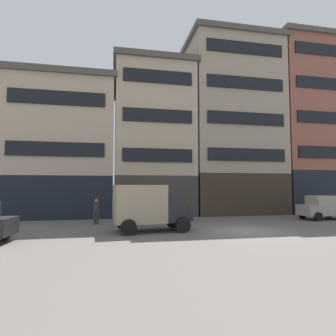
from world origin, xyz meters
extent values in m
plane|color=#605B56|center=(0.00, 0.00, 0.00)|extent=(120.00, 120.00, 0.00)
cube|color=black|center=(-11.72, 10.53, 1.69)|extent=(8.52, 6.16, 3.38)
cube|color=tan|center=(-11.72, 10.53, 7.37)|extent=(8.52, 6.16, 7.99)
cube|color=#47423D|center=(-11.72, 10.53, 11.62)|extent=(9.02, 6.66, 0.50)
cube|color=black|center=(-11.72, 7.39, 5.38)|extent=(7.15, 0.12, 1.10)
cube|color=black|center=(-11.72, 7.39, 9.37)|extent=(7.15, 0.12, 1.10)
cube|color=#38332D|center=(-3.88, 10.53, 1.72)|extent=(6.87, 6.16, 3.43)
cube|color=tan|center=(-3.88, 10.53, 8.36)|extent=(6.87, 6.16, 9.86)
cube|color=#47423D|center=(-3.88, 10.53, 13.54)|extent=(7.37, 6.66, 0.50)
cube|color=black|center=(-3.88, 7.39, 5.07)|extent=(5.77, 0.12, 1.10)
cube|color=black|center=(-3.88, 7.39, 8.36)|extent=(5.77, 0.12, 1.10)
cube|color=black|center=(-3.88, 7.39, 11.65)|extent=(5.77, 0.12, 1.10)
cube|color=#33281E|center=(4.00, 10.53, 1.85)|extent=(8.59, 6.16, 3.69)
cube|color=gray|center=(4.00, 10.53, 10.10)|extent=(8.59, 6.16, 12.81)
cube|color=#47423D|center=(4.00, 10.53, 16.75)|extent=(9.09, 6.66, 0.50)
cube|color=black|center=(4.00, 7.39, 5.29)|extent=(7.21, 0.12, 1.10)
cube|color=black|center=(4.00, 7.39, 8.50)|extent=(7.21, 0.12, 1.10)
cube|color=black|center=(4.00, 7.39, 11.70)|extent=(7.21, 0.12, 1.10)
cube|color=black|center=(4.00, 7.39, 14.90)|extent=(7.21, 0.12, 1.10)
cube|color=black|center=(12.21, 10.53, 2.03)|extent=(7.53, 6.16, 4.05)
cube|color=brown|center=(12.21, 10.53, 10.61)|extent=(7.53, 6.16, 13.12)
cube|color=#47423D|center=(12.21, 10.53, 17.42)|extent=(8.03, 6.66, 0.50)
cube|color=black|center=(12.21, 7.39, 5.69)|extent=(6.33, 0.12, 1.10)
cube|color=black|center=(12.21, 7.39, 8.97)|extent=(6.33, 0.12, 1.10)
cube|color=black|center=(12.21, 7.39, 12.25)|extent=(6.33, 0.12, 1.10)
cube|color=black|center=(12.21, 7.39, 15.53)|extent=(6.33, 0.12, 1.10)
cube|color=black|center=(-4.18, 1.01, 1.27)|extent=(1.55, 1.82, 1.50)
cube|color=black|center=(-3.48, 1.07, 0.97)|extent=(1.03, 1.52, 0.80)
cube|color=gray|center=(-5.97, 0.84, 1.57)|extent=(2.97, 2.15, 2.10)
cube|color=silver|center=(-3.73, 1.05, 1.52)|extent=(0.32, 1.37, 0.64)
cylinder|color=black|center=(-3.82, 1.99, 0.42)|extent=(0.86, 0.30, 0.84)
cylinder|color=black|center=(-3.64, 0.10, 0.42)|extent=(0.86, 0.30, 0.84)
cylinder|color=black|center=(-6.81, 1.71, 0.42)|extent=(0.86, 0.30, 0.84)
cylinder|color=black|center=(-6.63, -0.18, 0.42)|extent=(0.86, 0.30, 0.84)
cube|color=gray|center=(8.49, 3.95, 0.73)|extent=(3.74, 1.70, 0.80)
cube|color=gray|center=(8.34, 3.95, 1.48)|extent=(1.84, 1.49, 0.70)
cube|color=silver|center=(9.19, 3.97, 1.35)|extent=(0.37, 1.32, 0.56)
cylinder|color=black|center=(9.66, 4.82, 0.33)|extent=(0.66, 0.20, 0.66)
cylinder|color=black|center=(7.27, 4.76, 0.33)|extent=(0.66, 0.20, 0.66)
cylinder|color=black|center=(7.31, 3.08, 0.33)|extent=(0.66, 0.20, 0.66)
cylinder|color=black|center=(-12.50, -0.14, 0.33)|extent=(0.67, 0.23, 0.66)
cylinder|color=#38332D|center=(-8.63, 4.53, 0.42)|extent=(0.16, 0.16, 0.85)
cylinder|color=#38332D|center=(-8.43, 4.53, 0.42)|extent=(0.16, 0.16, 0.85)
cylinder|color=#38332D|center=(-8.53, 4.53, 1.16)|extent=(0.50, 0.50, 0.62)
sphere|color=tan|center=(-8.53, 4.53, 1.60)|extent=(0.22, 0.22, 0.22)
cylinder|color=#38332D|center=(-8.53, 4.53, 1.70)|extent=(0.28, 0.28, 0.02)
cylinder|color=#38332D|center=(-8.53, 4.53, 1.75)|extent=(0.18, 0.18, 0.09)
camera|label=1|loc=(-7.45, -14.87, 2.54)|focal=29.72mm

